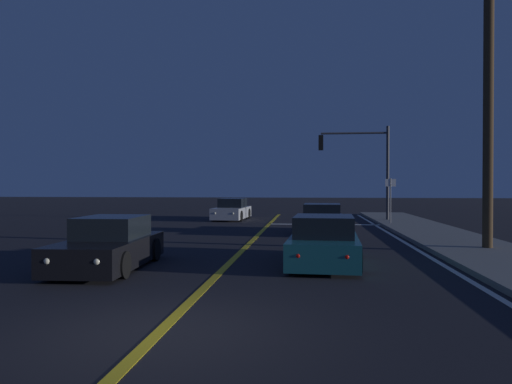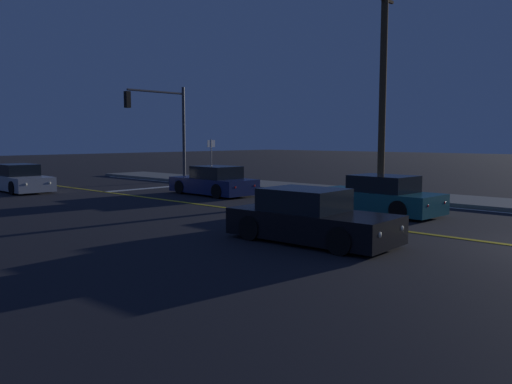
{
  "view_description": "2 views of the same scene",
  "coord_description": "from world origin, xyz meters",
  "px_view_note": "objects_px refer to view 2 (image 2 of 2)",
  "views": [
    {
      "loc": [
        2.17,
        -6.84,
        2.16
      ],
      "look_at": [
        -0.58,
        18.36,
        1.82
      ],
      "focal_mm": 33.65,
      "sensor_mm": 36.0,
      "label": 1
    },
    {
      "loc": [
        -13.38,
        -2.65,
        2.59
      ],
      "look_at": [
        1.37,
        11.1,
        0.52
      ],
      "focal_mm": 36.44,
      "sensor_mm": 36.0,
      "label": 2
    }
  ],
  "objects_px": {
    "car_parked_curb_silver": "(19,180)",
    "car_lead_oncoming_navy": "(214,182)",
    "traffic_signal_near_right": "(164,118)",
    "car_following_oncoming_teal": "(378,197)",
    "street_sign_corner": "(211,154)",
    "utility_pole_right": "(383,80)",
    "car_side_waiting_black": "(310,219)"
  },
  "relations": [
    {
      "from": "car_parked_curb_silver",
      "to": "car_lead_oncoming_navy",
      "type": "relative_size",
      "value": 1.03
    },
    {
      "from": "car_parked_curb_silver",
      "to": "traffic_signal_near_right",
      "type": "bearing_deg",
      "value": 174.94
    },
    {
      "from": "car_following_oncoming_teal",
      "to": "car_lead_oncoming_navy",
      "type": "height_order",
      "value": "same"
    },
    {
      "from": "car_following_oncoming_teal",
      "to": "street_sign_corner",
      "type": "height_order",
      "value": "street_sign_corner"
    },
    {
      "from": "street_sign_corner",
      "to": "car_lead_oncoming_navy",
      "type": "bearing_deg",
      "value": -131.09
    },
    {
      "from": "street_sign_corner",
      "to": "utility_pole_right",
      "type": "bearing_deg",
      "value": -82.05
    },
    {
      "from": "traffic_signal_near_right",
      "to": "utility_pole_right",
      "type": "distance_m",
      "value": 13.17
    },
    {
      "from": "utility_pole_right",
      "to": "street_sign_corner",
      "type": "height_order",
      "value": "utility_pole_right"
    },
    {
      "from": "car_lead_oncoming_navy",
      "to": "car_parked_curb_silver",
      "type": "bearing_deg",
      "value": 126.04
    },
    {
      "from": "car_following_oncoming_teal",
      "to": "utility_pole_right",
      "type": "height_order",
      "value": "utility_pole_right"
    },
    {
      "from": "car_following_oncoming_teal",
      "to": "car_lead_oncoming_navy",
      "type": "bearing_deg",
      "value": 91.56
    },
    {
      "from": "car_parked_curb_silver",
      "to": "utility_pole_right",
      "type": "relative_size",
      "value": 0.45
    },
    {
      "from": "car_parked_curb_silver",
      "to": "traffic_signal_near_right",
      "type": "relative_size",
      "value": 0.8
    },
    {
      "from": "car_side_waiting_black",
      "to": "car_following_oncoming_teal",
      "type": "xyz_separation_m",
      "value": [
        5.6,
        1.29,
        0.0
      ]
    },
    {
      "from": "car_parked_curb_silver",
      "to": "car_side_waiting_black",
      "type": "relative_size",
      "value": 1.04
    },
    {
      "from": "car_following_oncoming_teal",
      "to": "traffic_signal_near_right",
      "type": "xyz_separation_m",
      "value": [
        2.75,
        15.77,
        3.23
      ]
    },
    {
      "from": "car_lead_oncoming_navy",
      "to": "street_sign_corner",
      "type": "distance_m",
      "value": 5.83
    },
    {
      "from": "utility_pole_right",
      "to": "street_sign_corner",
      "type": "distance_m",
      "value": 10.72
    },
    {
      "from": "car_side_waiting_black",
      "to": "street_sign_corner",
      "type": "relative_size",
      "value": 1.71
    },
    {
      "from": "car_side_waiting_black",
      "to": "car_lead_oncoming_navy",
      "type": "height_order",
      "value": "same"
    },
    {
      "from": "street_sign_corner",
      "to": "car_parked_curb_silver",
      "type": "bearing_deg",
      "value": 157.01
    },
    {
      "from": "traffic_signal_near_right",
      "to": "street_sign_corner",
      "type": "relative_size",
      "value": 2.22
    },
    {
      "from": "car_lead_oncoming_navy",
      "to": "utility_pole_right",
      "type": "height_order",
      "value": "utility_pole_right"
    },
    {
      "from": "car_following_oncoming_teal",
      "to": "street_sign_corner",
      "type": "relative_size",
      "value": 1.77
    },
    {
      "from": "car_lead_oncoming_navy",
      "to": "car_following_oncoming_teal",
      "type": "bearing_deg",
      "value": -88.86
    },
    {
      "from": "car_parked_curb_silver",
      "to": "street_sign_corner",
      "type": "height_order",
      "value": "street_sign_corner"
    },
    {
      "from": "street_sign_corner",
      "to": "car_following_oncoming_teal",
      "type": "bearing_deg",
      "value": -106.95
    },
    {
      "from": "car_parked_curb_silver",
      "to": "car_following_oncoming_teal",
      "type": "xyz_separation_m",
      "value": [
        5.27,
        -16.88,
        0.0
      ]
    },
    {
      "from": "car_parked_curb_silver",
      "to": "car_following_oncoming_teal",
      "type": "relative_size",
      "value": 1.01
    },
    {
      "from": "car_parked_curb_silver",
      "to": "car_following_oncoming_teal",
      "type": "bearing_deg",
      "value": 110.15
    },
    {
      "from": "car_parked_curb_silver",
      "to": "car_lead_oncoming_navy",
      "type": "xyz_separation_m",
      "value": [
        5.46,
        -8.22,
        0.0
      ]
    },
    {
      "from": "car_following_oncoming_teal",
      "to": "traffic_signal_near_right",
      "type": "distance_m",
      "value": 16.33
    }
  ]
}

